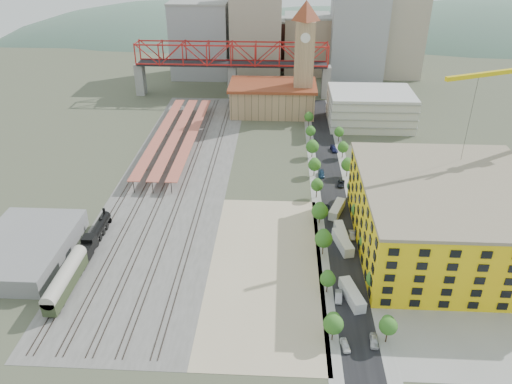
# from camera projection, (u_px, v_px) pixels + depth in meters

# --- Properties ---
(ground) EXTENTS (400.00, 400.00, 0.00)m
(ground) POSITION_uv_depth(u_px,v_px,m) (282.00, 205.00, 151.70)
(ground) COLOR #474C38
(ground) RESTS_ON ground
(ballast_strip) EXTENTS (36.00, 165.00, 0.06)m
(ballast_strip) POSITION_uv_depth(u_px,v_px,m) (176.00, 176.00, 168.62)
(ballast_strip) COLOR #605E59
(ballast_strip) RESTS_ON ground
(dirt_lot) EXTENTS (28.00, 67.00, 0.06)m
(dirt_lot) POSITION_uv_depth(u_px,v_px,m) (266.00, 268.00, 124.32)
(dirt_lot) COLOR tan
(dirt_lot) RESTS_ON ground
(street_asphalt) EXTENTS (12.00, 170.00, 0.06)m
(street_asphalt) POSITION_uv_depth(u_px,v_px,m) (331.00, 183.00, 164.07)
(street_asphalt) COLOR black
(street_asphalt) RESTS_ON ground
(sidewalk_west) EXTENTS (3.00, 170.00, 0.04)m
(sidewalk_west) POSITION_uv_depth(u_px,v_px,m) (315.00, 183.00, 164.33)
(sidewalk_west) COLOR gray
(sidewalk_west) RESTS_ON ground
(sidewalk_east) EXTENTS (3.00, 170.00, 0.04)m
(sidewalk_east) POSITION_uv_depth(u_px,v_px,m) (348.00, 183.00, 163.83)
(sidewalk_east) COLOR gray
(sidewalk_east) RESTS_ON ground
(construction_pad) EXTENTS (50.00, 90.00, 0.06)m
(construction_pad) POSITION_uv_depth(u_px,v_px,m) (452.00, 247.00, 132.15)
(construction_pad) COLOR gray
(construction_pad) RESTS_ON ground
(rail_tracks) EXTENTS (26.56, 160.00, 0.18)m
(rail_tracks) POSITION_uv_depth(u_px,v_px,m) (171.00, 175.00, 168.65)
(rail_tracks) COLOR #382B23
(rail_tracks) RESTS_ON ground
(platform_canopies) EXTENTS (16.00, 80.00, 4.12)m
(platform_canopies) POSITION_uv_depth(u_px,v_px,m) (176.00, 134.00, 190.98)
(platform_canopies) COLOR #B45945
(platform_canopies) RESTS_ON ground
(station_hall) EXTENTS (38.00, 24.00, 13.10)m
(station_hall) POSITION_uv_depth(u_px,v_px,m) (273.00, 98.00, 220.42)
(station_hall) COLOR tan
(station_hall) RESTS_ON ground
(clock_tower) EXTENTS (12.00, 12.00, 52.00)m
(clock_tower) POSITION_uv_depth(u_px,v_px,m) (304.00, 49.00, 207.44)
(clock_tower) COLOR tan
(clock_tower) RESTS_ON ground
(parking_garage) EXTENTS (34.00, 26.00, 14.00)m
(parking_garage) POSITION_uv_depth(u_px,v_px,m) (370.00, 108.00, 207.90)
(parking_garage) COLOR silver
(parking_garage) RESTS_ON ground
(truss_bridge) EXTENTS (94.00, 9.60, 25.60)m
(truss_bridge) POSITION_uv_depth(u_px,v_px,m) (232.00, 57.00, 235.55)
(truss_bridge) COLOR gray
(truss_bridge) RESTS_ON ground
(construction_building) EXTENTS (44.60, 50.60, 18.80)m
(construction_building) POSITION_uv_depth(u_px,v_px,m) (447.00, 217.00, 127.75)
(construction_building) COLOR #FFF515
(construction_building) RESTS_ON ground
(warehouse) EXTENTS (22.00, 32.00, 5.00)m
(warehouse) POSITION_uv_depth(u_px,v_px,m) (24.00, 249.00, 127.25)
(warehouse) COLOR gray
(warehouse) RESTS_ON ground
(street_trees) EXTENTS (15.40, 124.40, 8.00)m
(street_trees) POSITION_uv_depth(u_px,v_px,m) (334.00, 198.00, 155.34)
(street_trees) COLOR #326E21
(street_trees) RESTS_ON ground
(skyline) EXTENTS (133.00, 46.00, 60.00)m
(skyline) POSITION_uv_depth(u_px,v_px,m) (299.00, 33.00, 264.80)
(skyline) COLOR #9EA0A3
(skyline) RESTS_ON ground
(distant_hills) EXTENTS (647.00, 264.00, 227.00)m
(distant_hills) POSITION_uv_depth(u_px,v_px,m) (336.00, 131.00, 415.42)
(distant_hills) COLOR #4C6B59
(distant_hills) RESTS_ON ground
(locomotive) EXTENTS (3.07, 23.69, 5.92)m
(locomotive) POSITION_uv_depth(u_px,v_px,m) (94.00, 236.00, 132.66)
(locomotive) COLOR black
(locomotive) RESTS_ON ground
(coach) EXTENTS (3.40, 19.74, 6.20)m
(coach) POSITION_uv_depth(u_px,v_px,m) (65.00, 280.00, 115.14)
(coach) COLOR #29351D
(coach) RESTS_ON ground
(site_trailer_a) EXTENTS (5.31, 10.56, 2.79)m
(site_trailer_a) POSITION_uv_depth(u_px,v_px,m) (352.00, 295.00, 113.38)
(site_trailer_a) COLOR silver
(site_trailer_a) RESTS_ON ground
(site_trailer_b) EXTENTS (5.08, 10.73, 2.84)m
(site_trailer_b) POSITION_uv_depth(u_px,v_px,m) (343.00, 242.00, 131.58)
(site_trailer_b) COLOR silver
(site_trailer_b) RESTS_ON ground
(site_trailer_c) EXTENTS (3.32, 9.46, 2.54)m
(site_trailer_c) POSITION_uv_depth(u_px,v_px,m) (341.00, 233.00, 135.92)
(site_trailer_c) COLOR silver
(site_trailer_c) RESTS_ON ground
(site_trailer_d) EXTENTS (5.80, 10.15, 2.70)m
(site_trailer_d) POSITION_uv_depth(u_px,v_px,m) (337.00, 209.00, 146.71)
(site_trailer_d) COLOR silver
(site_trailer_d) RESTS_ON ground
(car_0) EXTENTS (2.18, 4.10, 1.33)m
(car_0) POSITION_uv_depth(u_px,v_px,m) (345.00, 345.00, 100.92)
(car_0) COLOR white
(car_0) RESTS_ON ground
(car_1) EXTENTS (2.02, 4.62, 1.48)m
(car_1) POSITION_uv_depth(u_px,v_px,m) (339.00, 297.00, 113.81)
(car_1) COLOR #9F9FA4
(car_1) RESTS_ON ground
(car_2) EXTENTS (2.26, 4.85, 1.35)m
(car_2) POSITION_uv_depth(u_px,v_px,m) (326.00, 209.00, 147.94)
(car_2) COLOR black
(car_2) RESTS_ON ground
(car_3) EXTENTS (2.19, 5.04, 1.44)m
(car_3) POSITION_uv_depth(u_px,v_px,m) (321.00, 174.00, 168.22)
(car_3) COLOR navy
(car_3) RESTS_ON ground
(car_4) EXTENTS (2.08, 4.39, 1.45)m
(car_4) POSITION_uv_depth(u_px,v_px,m) (374.00, 341.00, 101.89)
(car_4) COLOR silver
(car_4) RESTS_ON ground
(car_5) EXTENTS (1.57, 4.30, 1.41)m
(car_5) POSITION_uv_depth(u_px,v_px,m) (352.00, 235.00, 135.95)
(car_5) COLOR #9C9DA1
(car_5) RESTS_ON ground
(car_6) EXTENTS (2.86, 5.04, 1.33)m
(car_6) POSITION_uv_depth(u_px,v_px,m) (341.00, 184.00, 162.25)
(car_6) COLOR black
(car_6) RESTS_ON ground
(car_7) EXTENTS (2.91, 5.39, 1.49)m
(car_7) POSITION_uv_depth(u_px,v_px,m) (334.00, 149.00, 186.28)
(car_7) COLOR #1A1D4D
(car_7) RESTS_ON ground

